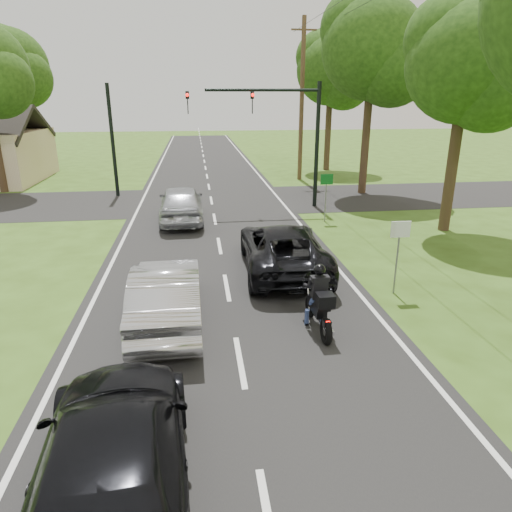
# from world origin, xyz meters

# --- Properties ---
(ground) EXTENTS (140.00, 140.00, 0.00)m
(ground) POSITION_xyz_m (0.00, 0.00, 0.00)
(ground) COLOR #354F16
(ground) RESTS_ON ground
(road) EXTENTS (8.00, 100.00, 0.01)m
(road) POSITION_xyz_m (0.00, 10.00, 0.01)
(road) COLOR black
(road) RESTS_ON ground
(cross_road) EXTENTS (60.00, 7.00, 0.01)m
(cross_road) POSITION_xyz_m (0.00, 16.00, 0.01)
(cross_road) COLOR black
(cross_road) RESTS_ON ground
(motorcycle_rider) EXTENTS (0.55, 1.96, 1.69)m
(motorcycle_rider) POSITION_xyz_m (1.99, 1.12, 0.66)
(motorcycle_rider) COLOR black
(motorcycle_rider) RESTS_ON ground
(dark_suv) EXTENTS (2.68, 5.46, 1.49)m
(dark_suv) POSITION_xyz_m (1.89, 5.22, 0.76)
(dark_suv) COLOR black
(dark_suv) RESTS_ON road
(silver_sedan) EXTENTS (1.66, 4.59, 1.51)m
(silver_sedan) POSITION_xyz_m (-1.59, 2.04, 0.76)
(silver_sedan) COLOR silver
(silver_sedan) RESTS_ON road
(silver_suv) EXTENTS (2.00, 4.79, 1.62)m
(silver_suv) POSITION_xyz_m (-1.47, 11.85, 0.82)
(silver_suv) COLOR #AFB2B8
(silver_suv) RESTS_ON road
(dark_car_behind) EXTENTS (2.45, 5.22, 1.47)m
(dark_car_behind) POSITION_xyz_m (-2.01, -3.29, 0.75)
(dark_car_behind) COLOR black
(dark_car_behind) RESTS_ON road
(traffic_signal) EXTENTS (6.38, 0.44, 6.00)m
(traffic_signal) POSITION_xyz_m (3.34, 14.00, 4.14)
(traffic_signal) COLOR black
(traffic_signal) RESTS_ON ground
(signal_pole_far) EXTENTS (0.20, 0.20, 6.00)m
(signal_pole_far) POSITION_xyz_m (-5.20, 18.00, 3.00)
(signal_pole_far) COLOR black
(signal_pole_far) RESTS_ON ground
(utility_pole_far) EXTENTS (1.60, 0.28, 10.00)m
(utility_pole_far) POSITION_xyz_m (6.20, 22.00, 5.08)
(utility_pole_far) COLOR brown
(utility_pole_far) RESTS_ON ground
(sign_white) EXTENTS (0.55, 0.07, 2.12)m
(sign_white) POSITION_xyz_m (4.70, 2.98, 1.60)
(sign_white) COLOR slate
(sign_white) RESTS_ON ground
(sign_green) EXTENTS (0.55, 0.07, 2.12)m
(sign_green) POSITION_xyz_m (4.90, 10.98, 1.60)
(sign_green) COLOR slate
(sign_green) RESTS_ON ground
(tree_row_c) EXTENTS (4.80, 4.65, 8.76)m
(tree_row_c) POSITION_xyz_m (9.75, 8.80, 6.23)
(tree_row_c) COLOR #332316
(tree_row_c) RESTS_ON ground
(tree_row_d) EXTENTS (5.76, 5.58, 10.45)m
(tree_row_d) POSITION_xyz_m (9.10, 16.76, 7.43)
(tree_row_d) COLOR #332316
(tree_row_d) RESTS_ON ground
(tree_row_e) EXTENTS (5.28, 5.12, 9.61)m
(tree_row_e) POSITION_xyz_m (9.48, 25.78, 6.83)
(tree_row_e) COLOR #332316
(tree_row_e) RESTS_ON ground
(tree_left_far) EXTENTS (5.76, 5.58, 10.14)m
(tree_left_far) POSITION_xyz_m (-13.70, 29.76, 7.13)
(tree_left_far) COLOR #332316
(tree_left_far) RESTS_ON ground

